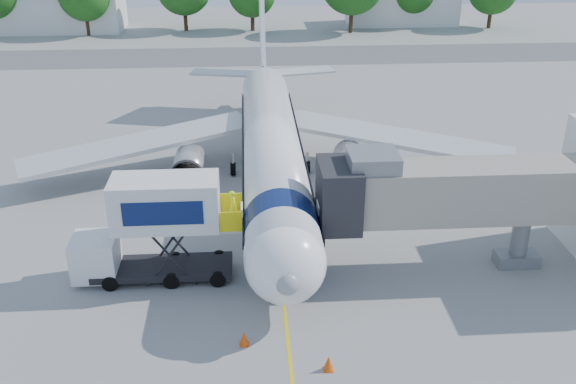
{
  "coord_description": "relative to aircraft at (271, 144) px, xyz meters",
  "views": [
    {
      "loc": [
        -1.5,
        -35.36,
        17.9
      ],
      "look_at": [
        0.59,
        -3.95,
        3.2
      ],
      "focal_mm": 40.0,
      "sensor_mm": 36.0,
      "label": 1
    }
  ],
  "objects": [
    {
      "name": "ground",
      "position": [
        0.0,
        -4.12,
        -2.95
      ],
      "size": [
        160.0,
        160.0,
        0.0
      ],
      "primitive_type": "plane",
      "color": "gray",
      "rests_on": "ground"
    },
    {
      "name": "aircraft",
      "position": [
        0.0,
        0.0,
        0.0
      ],
      "size": [
        34.17,
        37.73,
        11.35
      ],
      "color": "white",
      "rests_on": "ground"
    },
    {
      "name": "safety_cone_b",
      "position": [
        -1.92,
        -16.85,
        -2.62
      ],
      "size": [
        0.43,
        0.43,
        0.68
      ],
      "color": "#DE4B0B",
      "rests_on": "ground"
    },
    {
      "name": "outbuilding_right",
      "position": [
        22.0,
        57.88,
        -0.29
      ],
      "size": [
        16.4,
        7.4,
        5.3
      ],
      "color": "silver",
      "rests_on": "ground"
    },
    {
      "name": "catering_hiloader",
      "position": [
        -6.27,
        -11.12,
        -0.19
      ],
      "size": [
        8.5,
        2.44,
        5.5
      ],
      "color": "black",
      "rests_on": "ground"
    },
    {
      "name": "guidance_line",
      "position": [
        0.0,
        -4.12,
        -2.94
      ],
      "size": [
        0.15,
        70.0,
        0.01
      ],
      "primitive_type": "cube",
      "color": "yellow",
      "rests_on": "ground"
    },
    {
      "name": "taxiway_strip",
      "position": [
        0.0,
        37.88,
        -2.94
      ],
      "size": [
        120.0,
        10.0,
        0.01
      ],
      "primitive_type": "cube",
      "color": "#59595B",
      "rests_on": "ground"
    },
    {
      "name": "safety_cone_a",
      "position": [
        1.55,
        -18.72,
        -2.61
      ],
      "size": [
        0.44,
        0.44,
        0.7
      ],
      "color": "#DE4B0B",
      "rests_on": "ground"
    },
    {
      "name": "jet_bridge",
      "position": [
        7.99,
        -11.12,
        1.39
      ],
      "size": [
        13.9,
        3.2,
        6.6
      ],
      "color": "gray",
      "rests_on": "ground"
    },
    {
      "name": "outbuilding_left",
      "position": [
        -28.0,
        55.88,
        -0.29
      ],
      "size": [
        18.4,
        8.4,
        5.3
      ],
      "color": "silver",
      "rests_on": "ground"
    }
  ]
}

